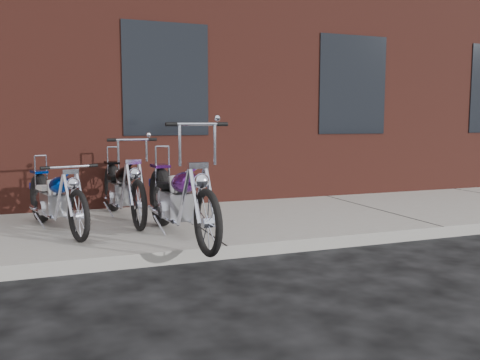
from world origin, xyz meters
name	(u,v)px	position (x,y,z in m)	size (l,w,h in m)	color
ground	(227,259)	(0.00, 0.00, 0.00)	(120.00, 120.00, 0.00)	black
sidewalk	(192,227)	(0.00, 1.50, 0.07)	(22.00, 3.00, 0.15)	#A0988B
building_brick	(122,22)	(0.00, 8.00, 4.00)	(22.00, 10.00, 8.00)	#5A251D
chopper_purple	(180,201)	(-0.39, 0.56, 0.59)	(0.59, 2.43, 1.36)	black
chopper_blue	(56,201)	(-1.74, 1.52, 0.53)	(0.77, 2.05, 0.92)	black
chopper_third	(123,190)	(-0.85, 1.99, 0.56)	(0.56, 2.28, 1.16)	black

